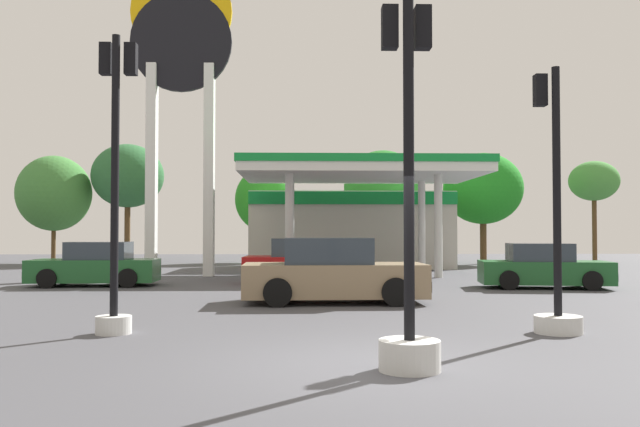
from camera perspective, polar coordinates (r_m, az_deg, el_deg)
name	(u,v)px	position (r m, az deg, el deg)	size (l,w,h in m)	color
ground_plane	(372,364)	(9.10, 4.54, -12.89)	(90.00, 90.00, 0.00)	#47474C
gas_station	(351,221)	(32.45, 2.71, -0.66)	(9.92, 11.83, 4.72)	beige
station_pole_sign	(181,74)	(28.03, -11.96, 11.75)	(4.14, 0.56, 12.91)	white
car_0	(307,263)	(22.88, -1.16, -4.32)	(4.44, 2.12, 1.57)	black
car_1	(543,268)	(22.15, 18.81, -4.48)	(4.18, 2.25, 1.43)	black
car_2	(333,273)	(16.66, 1.15, -5.21)	(4.61, 2.17, 1.64)	black
car_4	(96,266)	(23.10, -18.90, -4.32)	(4.16, 2.01, 1.46)	black
traffic_signal_0	(115,209)	(12.12, -17.33, 0.34)	(0.65, 0.67, 5.27)	silver
traffic_signal_1	(556,265)	(12.35, 19.78, -4.23)	(0.83, 0.83, 4.72)	silver
traffic_signal_2	(409,258)	(8.57, 7.71, -3.84)	(0.80, 0.80, 4.87)	silver
tree_0	(54,193)	(40.99, -22.08, 1.63)	(4.21, 4.21, 6.22)	brown
tree_1	(128,176)	(39.72, -16.34, 3.12)	(4.12, 4.12, 6.90)	brown
tree_2	(265,200)	(39.24, -4.78, 1.21)	(3.58, 3.58, 5.66)	brown
tree_3	(383,187)	(37.32, 5.47, 2.32)	(4.40, 4.40, 6.42)	brown
tree_4	(483,189)	(38.14, 13.95, 2.10)	(4.45, 4.45, 6.25)	brown
tree_5	(594,182)	(40.90, 22.67, 2.57)	(2.81, 2.81, 5.88)	brown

